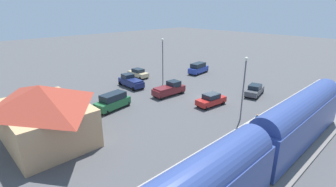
% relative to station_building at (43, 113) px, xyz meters
% --- Properties ---
extents(ground_plane, '(200.00, 200.00, 0.00)m').
position_rel_station_building_xyz_m(ground_plane, '(-4.00, -22.00, -3.12)').
color(ground_plane, '#4C4C4F').
extents(railway_track, '(4.80, 70.00, 0.30)m').
position_rel_station_building_xyz_m(railway_track, '(-18.00, -22.00, -3.03)').
color(railway_track, slate).
rests_on(railway_track, ground).
extents(platform, '(3.20, 46.00, 0.30)m').
position_rel_station_building_xyz_m(platform, '(-14.00, -22.00, -2.97)').
color(platform, '#A8A399').
rests_on(platform, ground).
extents(station_building, '(10.97, 7.95, 6.00)m').
position_rel_station_building_xyz_m(station_building, '(0.00, 0.00, 0.00)').
color(station_building, tan).
rests_on(station_building, ground).
extents(pedestrian_on_platform, '(0.36, 0.36, 1.71)m').
position_rel_station_building_xyz_m(pedestrian_on_platform, '(-13.90, -17.53, -1.84)').
color(pedestrian_on_platform, brown).
rests_on(pedestrian_on_platform, platform).
extents(pedestrian_waiting_far, '(0.36, 0.36, 1.71)m').
position_rel_station_building_xyz_m(pedestrian_waiting_far, '(-14.26, -29.99, -1.84)').
color(pedestrian_waiting_far, '#333338').
rests_on(pedestrian_waiting_far, platform).
extents(sedan_red, '(2.29, 4.66, 1.74)m').
position_rel_station_building_xyz_m(sedan_red, '(-5.83, -20.05, -2.25)').
color(sedan_red, red).
rests_on(sedan_red, ground).
extents(pickup_maroon, '(2.22, 5.49, 2.14)m').
position_rel_station_building_xyz_m(pickup_maroon, '(1.33, -18.87, -2.10)').
color(pickup_maroon, maroon).
rests_on(pickup_maroon, ground).
extents(pickup_navy, '(5.51, 2.74, 2.14)m').
position_rel_station_building_xyz_m(pickup_navy, '(9.02, -17.05, -2.10)').
color(pickup_navy, navy).
rests_on(pickup_navy, ground).
extents(sedan_charcoal, '(2.77, 4.79, 1.74)m').
position_rel_station_building_xyz_m(sedan_charcoal, '(-7.97, -28.37, -2.25)').
color(sedan_charcoal, '#47494F').
rests_on(sedan_charcoal, ground).
extents(sedan_tan, '(4.55, 2.37, 1.74)m').
position_rel_station_building_xyz_m(sedan_tan, '(13.07, -21.74, -2.25)').
color(sedan_tan, '#C6B284').
rests_on(sedan_tan, ground).
extents(suv_blue, '(2.53, 5.10, 2.22)m').
position_rel_station_building_xyz_m(suv_blue, '(6.90, -32.65, -1.98)').
color(suv_blue, '#283D9E').
rests_on(suv_blue, ground).
extents(suv_green, '(2.72, 5.15, 2.22)m').
position_rel_station_building_xyz_m(suv_green, '(2.55, -9.45, -1.98)').
color(suv_green, '#236638').
rests_on(suv_green, ground).
extents(light_pole_near_platform, '(0.44, 0.44, 7.78)m').
position_rel_station_building_xyz_m(light_pole_near_platform, '(-11.20, -18.82, 1.77)').
color(light_pole_near_platform, '#515156').
rests_on(light_pole_near_platform, ground).
extents(light_pole_lot_center, '(0.44, 0.44, 8.13)m').
position_rel_station_building_xyz_m(light_pole_lot_center, '(6.07, -21.87, 1.96)').
color(light_pole_lot_center, '#515156').
rests_on(light_pole_lot_center, ground).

